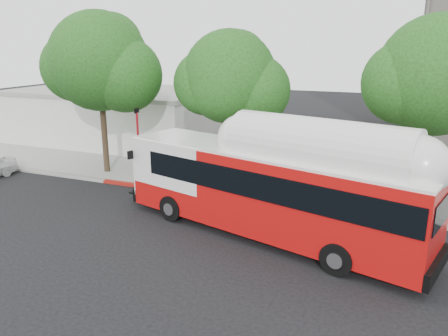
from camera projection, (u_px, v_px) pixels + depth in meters
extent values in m
plane|color=black|center=(201.00, 228.00, 19.22)|extent=(120.00, 120.00, 0.00)
cube|color=gray|center=(249.00, 184.00, 25.00)|extent=(60.00, 5.00, 0.15)
cube|color=gray|center=(232.00, 198.00, 22.68)|extent=(60.00, 0.30, 0.15)
cube|color=#9D1811|center=(181.00, 191.00, 23.75)|extent=(10.00, 0.32, 0.16)
cylinder|color=#2D2116|center=(104.00, 125.00, 26.51)|extent=(0.36, 0.36, 6.08)
sphere|color=#1D3F12|center=(99.00, 61.00, 25.47)|extent=(5.80, 5.80, 5.80)
sphere|color=#1D3F12|center=(125.00, 75.00, 25.28)|extent=(4.35, 4.35, 4.35)
cylinder|color=#2D2116|center=(229.00, 139.00, 24.18)|extent=(0.36, 0.36, 5.44)
sphere|color=#1D3F12|center=(230.00, 77.00, 23.25)|extent=(5.00, 5.00, 5.00)
sphere|color=#1D3F12|center=(255.00, 90.00, 23.12)|extent=(3.75, 3.75, 3.75)
cylinder|color=#2D2116|center=(427.00, 154.00, 20.38)|extent=(0.36, 0.36, 5.76)
sphere|color=#1D3F12|center=(437.00, 75.00, 19.39)|extent=(5.40, 5.40, 5.40)
cube|color=silver|center=(118.00, 117.00, 36.17)|extent=(16.00, 10.00, 4.00)
cube|color=gray|center=(116.00, 91.00, 35.60)|extent=(16.20, 10.20, 0.30)
cube|color=#BA0D0C|center=(267.00, 191.00, 18.02)|extent=(13.42, 6.29, 3.18)
cube|color=black|center=(279.00, 178.00, 17.52)|extent=(12.17, 6.00, 1.04)
cube|color=white|center=(268.00, 153.00, 17.57)|extent=(13.40, 6.21, 0.11)
cube|color=white|center=(319.00, 154.00, 16.21)|extent=(7.34, 4.00, 0.60)
cube|color=black|center=(149.00, 189.00, 22.61)|extent=(1.38, 2.13, 0.07)
imported|color=navy|center=(148.00, 180.00, 22.47)|extent=(1.14, 1.99, 0.99)
cylinder|color=#AE121C|center=(139.00, 150.00, 24.38)|extent=(0.13, 0.13, 4.20)
cube|color=black|center=(137.00, 111.00, 23.78)|extent=(0.05, 0.42, 0.26)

